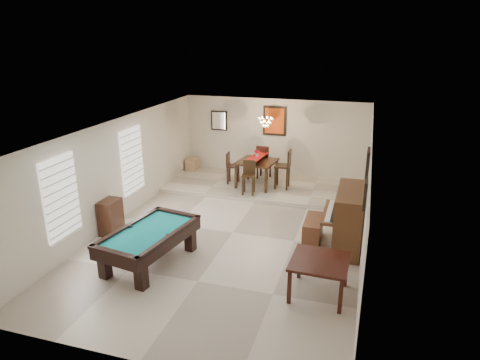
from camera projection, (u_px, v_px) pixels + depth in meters
The scene contains 26 objects.
ground_plane at pixel (233, 233), 10.35m from camera, with size 6.00×9.00×0.02m, color beige.
wall_back at pixel (274, 139), 13.99m from camera, with size 6.00×0.04×2.60m, color silver.
wall_front at pixel (132, 285), 5.85m from camera, with size 6.00×0.04×2.60m, color silver.
wall_left at pixel (119, 171), 10.74m from camera, with size 0.04×9.00×2.60m, color silver.
wall_right at pixel (367, 195), 9.10m from camera, with size 0.04×9.00×2.60m, color silver.
ceiling at pixel (232, 127), 9.50m from camera, with size 6.00×9.00×0.04m, color white.
dining_step at pixel (265, 187), 13.27m from camera, with size 6.00×2.50×0.12m, color beige.
window_left_front at pixel (61, 197), 8.71m from camera, with size 0.06×1.00×1.70m, color white.
window_left_rear at pixel (132, 160), 11.24m from camera, with size 0.06×1.00×1.70m, color white.
pool_table at pixel (150, 247), 8.87m from camera, with size 1.17×2.15×0.72m, color black, non-canonical shape.
square_table at pixel (319, 277), 7.79m from camera, with size 1.02×1.02×0.71m, color black, non-canonical shape.
upright_piano at pixel (342, 218), 9.50m from camera, with size 0.91×1.62×1.35m, color brown, non-canonical shape.
piano_bench at pixel (313, 230), 9.87m from camera, with size 0.38×0.98×0.54m, color brown.
apothecary_chest at pixel (111, 217), 10.18m from camera, with size 0.38×0.57×0.85m, color black.
dining_table at pixel (257, 171), 13.04m from camera, with size 1.11×1.11×0.92m, color black, non-canonical shape.
flower_vase at pixel (257, 153), 12.85m from camera, with size 0.13×0.13×0.22m, color #B30F1B, non-canonical shape.
dining_chair_south at pixel (248, 178), 12.36m from camera, with size 0.36×0.36×0.98m, color black, non-canonical shape.
dining_chair_north at pixel (264, 162), 13.72m from camera, with size 0.41×0.41×1.10m, color black, non-canonical shape.
dining_chair_west at pixel (233, 168), 13.25m from camera, with size 0.36×0.36×0.97m, color black, non-canonical shape.
dining_chair_east at pixel (282, 169), 12.81m from camera, with size 0.44×0.44×1.20m, color black, non-canonical shape.
corner_bench at pixel (192, 164), 14.64m from camera, with size 0.36×0.45×0.40m, color tan.
chandelier at pixel (266, 119), 12.53m from camera, with size 0.44×0.44×0.60m, color #FFE5B2, non-canonical shape.
back_painting at pixel (275, 121), 13.76m from camera, with size 0.75×0.06×0.95m, color #D84C14.
back_mirror at pixel (219, 121), 14.32m from camera, with size 0.55×0.06×0.65m, color white.
right_picture_upper at pixel (368, 164), 9.19m from camera, with size 0.06×0.55×0.65m, color slate.
right_picture_lower at pixel (365, 194), 8.08m from camera, with size 0.06×0.45×0.55m, color gray.
Camera 1 is at (2.88, -8.92, 4.57)m, focal length 32.00 mm.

